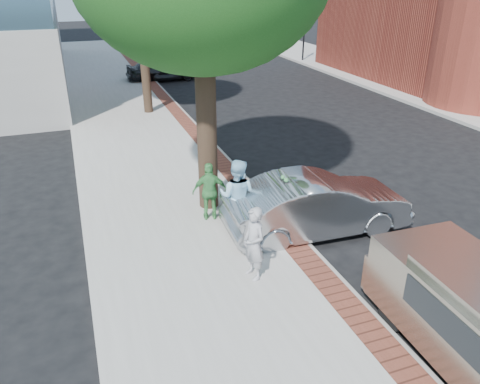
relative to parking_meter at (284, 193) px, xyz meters
name	(u,v)px	position (x,y,z in m)	size (l,w,h in m)	color
ground	(254,239)	(-0.72, 0.10, -1.21)	(120.00, 120.00, 0.00)	black
sidewalk	(141,143)	(-2.22, 8.10, -1.13)	(5.00, 60.00, 0.15)	#9E9991
brick_strip	(197,134)	(-0.02, 8.10, -1.05)	(0.60, 60.00, 0.01)	brown
curb	(205,135)	(0.33, 8.10, -1.13)	(0.10, 60.00, 0.15)	gray
sidewalk_far	(469,105)	(13.78, 8.10, -1.13)	(5.00, 60.00, 0.15)	#9E9991
signal_near	(140,37)	(0.18, 22.10, 1.05)	(0.70, 0.15, 3.80)	black
signal_far	(304,30)	(11.78, 22.10, 1.05)	(0.70, 0.15, 3.80)	black
parking_meter	(284,193)	(0.00, 0.00, 0.00)	(0.12, 0.32, 1.47)	gray
person_gray	(254,244)	(-1.39, -1.56, -0.24)	(0.59, 0.39, 1.62)	#A7A6AB
person_officer	(237,196)	(-1.04, 0.45, -0.12)	(0.91, 0.71, 1.87)	#9CD5F1
person_green	(210,192)	(-1.49, 1.24, -0.28)	(0.91, 0.38, 1.55)	#44974D
sedan_silver	(317,205)	(0.88, -0.10, -0.44)	(1.62, 4.65, 1.53)	#A4A7AB
bg_car	(162,69)	(0.88, 19.28, -0.49)	(1.68, 4.19, 1.43)	black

